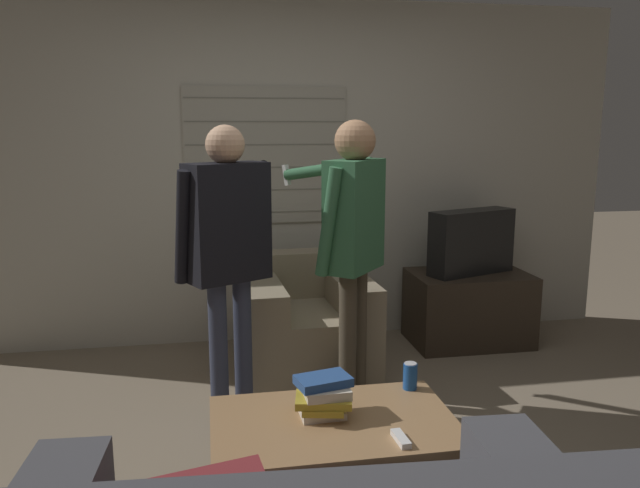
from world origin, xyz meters
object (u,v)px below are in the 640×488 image
tv (471,242)px  spare_remote (401,439)px  armchair_beige (305,324)px  person_left_standing (227,240)px  soda_can (410,376)px  book_stack (324,396)px  person_right_standing (352,229)px  coffee_table (334,429)px

tv → spare_remote: tv is taller
armchair_beige → person_left_standing: 1.12m
soda_can → spare_remote: (-0.19, -0.47, -0.05)m
spare_remote → armchair_beige: bearing=89.3°
soda_can → book_stack: bearing=-156.3°
person_left_standing → book_stack: (0.36, -0.87, -0.52)m
armchair_beige → book_stack: (-0.16, -1.56, 0.19)m
book_stack → person_right_standing: bearing=70.4°
person_left_standing → soda_can: person_left_standing is taller
person_left_standing → spare_remote: size_ratio=12.47×
soda_can → spare_remote: 0.51m
book_stack → coffee_table: bearing=-56.2°
coffee_table → person_right_standing: person_right_standing is taller
person_left_standing → spare_remote: person_left_standing is taller
armchair_beige → tv: bearing=-168.1°
person_right_standing → person_left_standing: bearing=137.1°
book_stack → person_left_standing: bearing=112.6°
person_right_standing → book_stack: 1.16m
tv → book_stack: bearing=31.9°
tv → spare_remote: bearing=40.4°
coffee_table → soda_can: soda_can is taller
person_left_standing → person_right_standing: person_right_standing is taller
tv → person_right_standing: size_ratio=0.42×
coffee_table → person_left_standing: (-0.40, 0.92, 0.65)m
armchair_beige → spare_remote: (0.09, -1.83, 0.12)m
person_left_standing → soda_can: (0.81, -0.67, -0.55)m
soda_can → person_left_standing: bearing=140.2°
spare_remote → tv: bearing=57.0°
person_right_standing → soda_can: size_ratio=13.30×
tv → soda_can: (-1.03, -1.69, -0.29)m
coffee_table → person_left_standing: person_left_standing is taller
coffee_table → spare_remote: size_ratio=7.71×
person_left_standing → armchair_beige: bearing=25.2°
coffee_table → spare_remote: bearing=-45.2°
coffee_table → spare_remote: (0.22, -0.22, 0.05)m
armchair_beige → book_stack: bearing=81.6°
coffee_table → book_stack: bearing=123.8°
tv → book_stack: size_ratio=2.76×
person_right_standing → soda_can: person_right_standing is taller
person_left_standing → spare_remote: (0.62, -1.14, -0.60)m
person_right_standing → book_stack: person_right_standing is taller
coffee_table → spare_remote: spare_remote is taller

